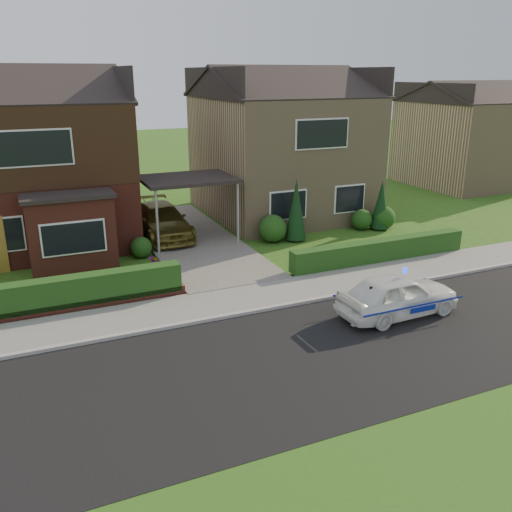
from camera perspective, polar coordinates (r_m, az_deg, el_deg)
ground at (r=14.22m, az=6.43°, el=-10.42°), size 120.00×120.00×0.00m
road at (r=14.22m, az=6.43°, el=-10.42°), size 60.00×6.00×0.02m
kerb at (r=16.60m, az=1.17°, el=-5.59°), size 60.00×0.16×0.12m
sidewalk at (r=17.48m, az=-0.28°, el=-4.33°), size 60.00×2.00×0.10m
grass_verge at (r=10.98m, az=20.54°, el=-21.59°), size 60.00×4.00×0.01m
driveway at (r=23.59m, az=-6.98°, el=1.74°), size 3.80×12.00×0.12m
house_left at (r=24.76m, az=-22.51°, el=10.18°), size 7.50×9.53×7.25m
house_right at (r=27.69m, az=2.61°, el=12.00°), size 7.50×8.06×7.25m
carport_link at (r=22.93m, az=-7.20°, el=7.93°), size 3.80×3.00×2.77m
dwarf_wall at (r=17.32m, az=-19.92°, el=-5.28°), size 7.70×0.25×0.36m
hedge_left at (r=17.53m, az=-19.90°, el=-5.63°), size 7.50×0.55×0.90m
hedge_right at (r=21.28m, az=12.81°, el=-0.67°), size 7.50×0.55×0.80m
shrub_left_mid at (r=21.05m, az=-16.12°, el=0.73°), size 1.32×1.32×1.32m
shrub_left_near at (r=21.64m, az=-12.00°, el=0.89°), size 0.84×0.84×0.84m
shrub_right_near at (r=23.11m, az=1.76°, el=2.91°), size 1.20×1.20×1.20m
shrub_right_mid at (r=25.48m, az=11.06°, el=3.79°), size 0.96×0.96×0.96m
shrub_right_far at (r=25.80m, az=13.28°, el=3.96°), size 1.08×1.08×1.08m
conifer_a at (r=23.19m, az=4.22°, el=4.71°), size 0.90×0.90×2.60m
conifer_b at (r=25.55m, az=13.01°, el=5.13°), size 0.90×0.90×2.20m
neighbour_right at (r=37.76m, az=21.23°, el=10.96°), size 6.50×7.00×5.20m
police_car at (r=16.61m, az=14.70°, el=-4.02°), size 3.48×3.83×1.45m
driveway_car at (r=23.90m, az=-9.92°, el=3.69°), size 2.00×4.78×1.38m
potted_plant_c at (r=19.23m, az=-10.65°, el=-1.30°), size 0.63×0.63×0.83m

